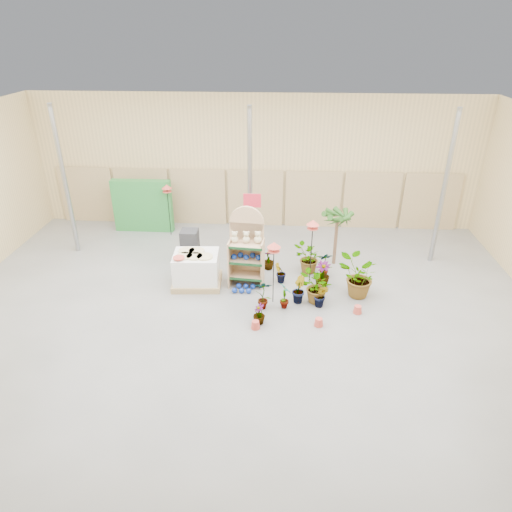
{
  "coord_description": "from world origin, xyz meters",
  "views": [
    {
      "loc": [
        0.97,
        -9.12,
        6.46
      ],
      "look_at": [
        0.3,
        1.5,
        1.0
      ],
      "focal_mm": 32.0,
      "sensor_mm": 36.0,
      "label": 1
    }
  ],
  "objects_px": {
    "bird_table_front": "(274,247)",
    "potted_plant_2": "(316,288)",
    "pallet_stack": "(196,269)",
    "display_shelf": "(247,249)"
  },
  "relations": [
    {
      "from": "bird_table_front",
      "to": "potted_plant_2",
      "type": "height_order",
      "value": "bird_table_front"
    },
    {
      "from": "pallet_stack",
      "to": "potted_plant_2",
      "type": "bearing_deg",
      "value": -16.46
    },
    {
      "from": "pallet_stack",
      "to": "bird_table_front",
      "type": "relative_size",
      "value": 0.8
    },
    {
      "from": "display_shelf",
      "to": "bird_table_front",
      "type": "relative_size",
      "value": 1.29
    },
    {
      "from": "display_shelf",
      "to": "potted_plant_2",
      "type": "bearing_deg",
      "value": -21.54
    },
    {
      "from": "display_shelf",
      "to": "pallet_stack",
      "type": "bearing_deg",
      "value": -165.4
    },
    {
      "from": "pallet_stack",
      "to": "potted_plant_2",
      "type": "xyz_separation_m",
      "value": [
        3.21,
        -0.73,
        -0.02
      ]
    },
    {
      "from": "display_shelf",
      "to": "potted_plant_2",
      "type": "relative_size",
      "value": 2.49
    },
    {
      "from": "display_shelf",
      "to": "bird_table_front",
      "type": "height_order",
      "value": "display_shelf"
    },
    {
      "from": "display_shelf",
      "to": "bird_table_front",
      "type": "xyz_separation_m",
      "value": [
        0.75,
        -0.99,
        0.58
      ]
    }
  ]
}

